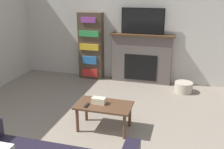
% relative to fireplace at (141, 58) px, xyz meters
% --- Properties ---
extents(wall_back, '(6.45, 0.06, 2.70)m').
position_rel_fireplace_xyz_m(wall_back, '(-0.36, 0.14, 0.76)').
color(wall_back, beige).
rests_on(wall_back, ground_plane).
extents(fireplace, '(1.51, 0.28, 1.17)m').
position_rel_fireplace_xyz_m(fireplace, '(0.00, 0.00, 0.00)').
color(fireplace, '#605651').
rests_on(fireplace, ground_plane).
extents(tv, '(0.99, 0.03, 0.60)m').
position_rel_fireplace_xyz_m(tv, '(-0.00, -0.02, 0.88)').
color(tv, black).
rests_on(tv, fireplace).
extents(coffee_table, '(0.89, 0.52, 0.44)m').
position_rel_fireplace_xyz_m(coffee_table, '(-0.20, -2.40, -0.22)').
color(coffee_table, brown).
rests_on(coffee_table, ground_plane).
extents(tissue_box, '(0.22, 0.12, 0.10)m').
position_rel_fireplace_xyz_m(tissue_box, '(-0.29, -2.38, -0.10)').
color(tissue_box, beige).
rests_on(tissue_box, coffee_table).
extents(remote_control, '(0.04, 0.15, 0.02)m').
position_rel_fireplace_xyz_m(remote_control, '(-0.44, -2.52, -0.14)').
color(remote_control, black).
rests_on(remote_control, coffee_table).
extents(bookshelf, '(0.59, 0.29, 1.64)m').
position_rel_fireplace_xyz_m(bookshelf, '(-1.27, -0.02, 0.23)').
color(bookshelf, '#4C3D2D').
rests_on(bookshelf, ground_plane).
extents(storage_basket, '(0.39, 0.39, 0.23)m').
position_rel_fireplace_xyz_m(storage_basket, '(1.02, -0.42, -0.48)').
color(storage_basket, '#BCB29E').
rests_on(storage_basket, ground_plane).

